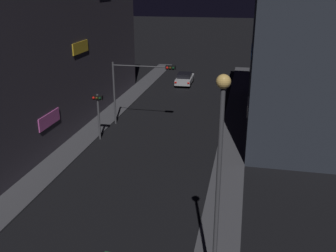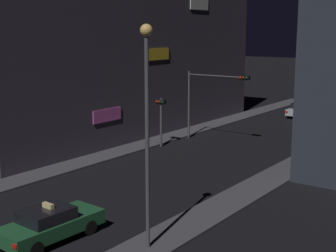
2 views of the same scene
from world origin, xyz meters
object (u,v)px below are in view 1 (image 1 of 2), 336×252
object	(u,v)px
traffic_light_left_kerb	(98,107)
far_car	(185,78)
street_lamp_near_block	(219,165)
traffic_light_overhead	(137,80)

from	to	relation	value
traffic_light_left_kerb	far_car	bearing A→B (deg)	79.30
far_car	street_lamp_near_block	bearing A→B (deg)	-78.57
traffic_light_left_kerb	street_lamp_near_block	bearing A→B (deg)	-54.40
far_car	street_lamp_near_block	world-z (taller)	street_lamp_near_block
far_car	street_lamp_near_block	size ratio (longest dim) A/B	0.52
traffic_light_overhead	traffic_light_left_kerb	xyz separation A→B (m)	(-2.07, -3.67, -1.33)
far_car	traffic_light_left_kerb	distance (m)	19.18
far_car	traffic_light_left_kerb	size ratio (longest dim) A/B	1.24
far_car	traffic_light_overhead	xyz separation A→B (m)	(-1.47, -15.08, 3.21)
far_car	traffic_light_overhead	world-z (taller)	traffic_light_overhead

